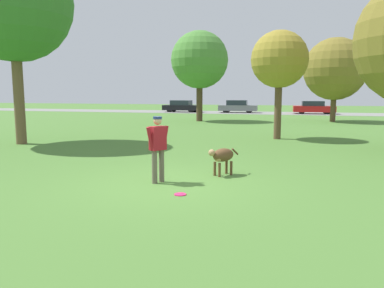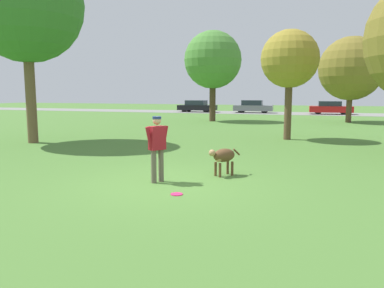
{
  "view_description": "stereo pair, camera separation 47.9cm",
  "coord_description": "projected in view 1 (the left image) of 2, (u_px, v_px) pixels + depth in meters",
  "views": [
    {
      "loc": [
        2.93,
        -8.38,
        2.18
      ],
      "look_at": [
        0.43,
        0.66,
        0.9
      ],
      "focal_mm": 35.0,
      "sensor_mm": 36.0,
      "label": 1
    },
    {
      "loc": [
        3.39,
        -8.24,
        2.18
      ],
      "look_at": [
        0.43,
        0.66,
        0.9
      ],
      "focal_mm": 35.0,
      "sensor_mm": 36.0,
      "label": 2
    }
  ],
  "objects": [
    {
      "name": "parked_car_black",
      "position": [
        182.0,
        106.0,
        42.75
      ],
      "size": [
        4.33,
        1.91,
        1.34
      ],
      "rotation": [
        0.0,
        0.0,
        -0.02
      ],
      "color": "black",
      "rests_on": "ground_plane"
    },
    {
      "name": "dog",
      "position": [
        222.0,
        156.0,
        9.9
      ],
      "size": [
        0.72,
        0.86,
        0.73
      ],
      "rotation": [
        0.0,
        0.0,
        4.04
      ],
      "color": "brown",
      "rests_on": "ground_plane"
    },
    {
      "name": "tree_far_right",
      "position": [
        335.0,
        69.0,
        27.99
      ],
      "size": [
        4.65,
        4.65,
        6.28
      ],
      "color": "brown",
      "rests_on": "ground_plane"
    },
    {
      "name": "person",
      "position": [
        158.0,
        144.0,
        9.05
      ],
      "size": [
        0.42,
        0.6,
        1.62
      ],
      "rotation": [
        0.0,
        0.0,
        1.0
      ],
      "color": "#665B4C",
      "rests_on": "ground_plane"
    },
    {
      "name": "tree_mid_center",
      "position": [
        279.0,
        60.0,
        17.39
      ],
      "size": [
        2.66,
        2.66,
        5.07
      ],
      "color": "brown",
      "rests_on": "ground_plane"
    },
    {
      "name": "frisbee",
      "position": [
        180.0,
        194.0,
        8.08
      ],
      "size": [
        0.26,
        0.26,
        0.02
      ],
      "color": "#E52366",
      "rests_on": "ground_plane"
    },
    {
      "name": "far_road_strip",
      "position": [
        267.0,
        113.0,
        40.61
      ],
      "size": [
        120.0,
        6.0,
        0.01
      ],
      "color": "gray",
      "rests_on": "ground_plane"
    },
    {
      "name": "ground_plane",
      "position": [
        168.0,
        184.0,
        9.07
      ],
      "size": [
        120.0,
        120.0,
        0.0
      ],
      "primitive_type": "plane",
      "color": "#4C7A33"
    },
    {
      "name": "parked_car_red",
      "position": [
        314.0,
        108.0,
        38.94
      ],
      "size": [
        4.28,
        2.05,
        1.34
      ],
      "rotation": [
        0.0,
        0.0,
        0.05
      ],
      "color": "red",
      "rests_on": "ground_plane"
    },
    {
      "name": "tree_far_left",
      "position": [
        200.0,
        60.0,
        28.53
      ],
      "size": [
        4.37,
        4.37,
        6.87
      ],
      "color": "#4C3826",
      "rests_on": "ground_plane"
    },
    {
      "name": "parked_car_grey",
      "position": [
        238.0,
        107.0,
        41.37
      ],
      "size": [
        4.28,
        1.94,
        1.38
      ],
      "rotation": [
        0.0,
        0.0,
        0.04
      ],
      "color": "slate",
      "rests_on": "ground_plane"
    },
    {
      "name": "tree_near_left",
      "position": [
        13.0,
        3.0,
        15.37
      ],
      "size": [
        4.84,
        4.84,
        8.3
      ],
      "color": "brown",
      "rests_on": "ground_plane"
    }
  ]
}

